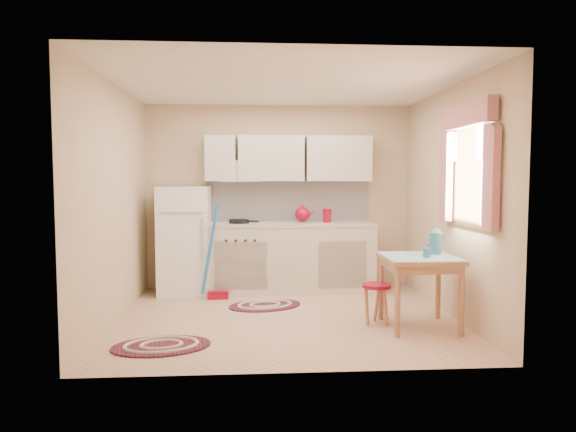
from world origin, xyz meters
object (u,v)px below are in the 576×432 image
Objects in this scene: fridge at (185,240)px; base_cabinets at (289,258)px; table at (419,292)px; stool at (376,304)px.

fridge reaches higher than base_cabinets.
stool is (-0.40, 0.14, -0.15)m from table.
base_cabinets is (1.36, 0.05, -0.26)m from fridge.
fridge is 1.94× the size of table.
fridge is 2.72m from stool.
stool is at bearing -63.85° from base_cabinets.
table is at bearing -55.76° from base_cabinets.
stool is (2.16, -1.58, -0.49)m from fridge.
table is (1.20, -1.76, -0.08)m from base_cabinets.
fridge is at bearing 146.21° from table.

